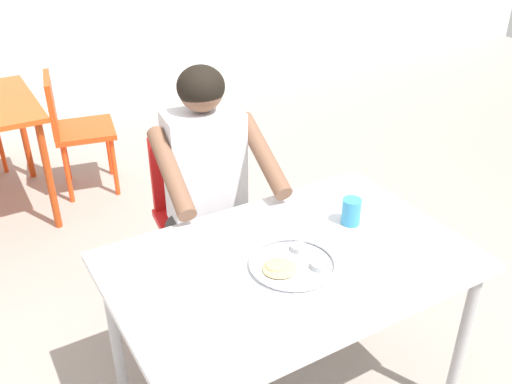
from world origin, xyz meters
The scene contains 6 objects.
table_foreground centered at (-0.02, -0.02, 0.66)m, with size 1.27×0.83×0.73m.
thali_tray centered at (-0.04, -0.06, 0.74)m, with size 0.31×0.31×0.03m.
drinking_cup centered at (0.31, 0.06, 0.79)m, with size 0.07×0.07×0.11m.
chair_foreground centered at (0.01, 0.83, 0.50)m, with size 0.46×0.44×0.85m.
diner_foreground centered at (-0.01, 0.62, 0.74)m, with size 0.54×0.59×1.24m.
chair_red_right centered at (-0.25, 2.24, 0.49)m, with size 0.46×0.47×0.82m.
Camera 1 is at (-0.94, -1.34, 1.91)m, focal length 39.03 mm.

